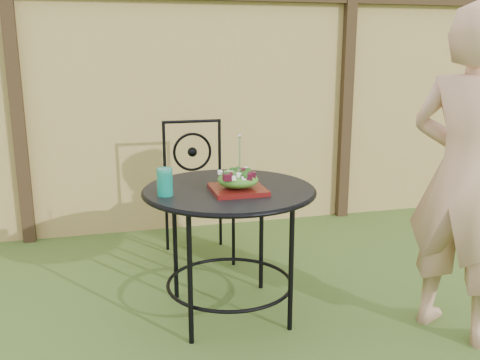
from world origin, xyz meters
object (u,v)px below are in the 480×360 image
(patio_table, at_px, (229,213))
(patio_chair, at_px, (197,186))
(salad_plate, at_px, (238,190))
(diner, at_px, (466,177))

(patio_table, bearing_deg, patio_chair, 90.92)
(patio_table, relative_size, salad_plate, 3.42)
(salad_plate, bearing_deg, patio_chair, 92.24)
(patio_chair, height_order, salad_plate, patio_chair)
(patio_table, relative_size, patio_chair, 0.97)
(patio_chair, xyz_separation_m, diner, (1.10, -1.39, 0.32))
(patio_table, distance_m, salad_plate, 0.18)
(patio_chair, distance_m, diner, 1.80)
(salad_plate, bearing_deg, patio_table, 105.05)
(patio_table, xyz_separation_m, salad_plate, (0.02, -0.09, 0.15))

